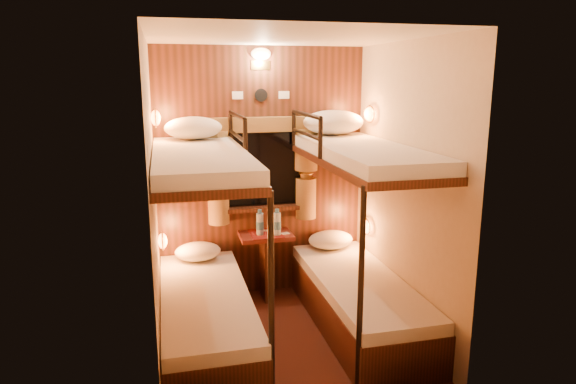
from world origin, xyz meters
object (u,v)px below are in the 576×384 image
object	(u,v)px
bunk_right	(359,265)
bottle_right	(277,224)
table	(266,257)
bottle_left	(260,224)
bunk_left	(205,279)

from	to	relation	value
bunk_right	bottle_right	bearing A→B (deg)	127.66
table	bottle_right	xyz separation A→B (m)	(0.10, -0.07, 0.35)
table	bottle_left	world-z (taller)	bottle_left
bunk_right	bottle_left	distance (m)	1.06
bunk_left	table	distance (m)	1.02
bottle_left	bottle_right	bearing A→B (deg)	-14.97
bunk_right	bottle_left	xyz separation A→B (m)	(-0.71, 0.76, 0.20)
bunk_left	bunk_right	world-z (taller)	same
bottle_right	table	bearing A→B (deg)	145.29
table	bottle_right	size ratio (longest dim) A/B	2.55
bunk_right	bottle_left	world-z (taller)	bunk_right
table	bottle_left	size ratio (longest dim) A/B	2.63
bunk_left	bottle_left	distance (m)	0.98
bottle_left	bunk_left	bearing A→B (deg)	-127.82
bunk_left	bottle_left	size ratio (longest dim) A/B	7.62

